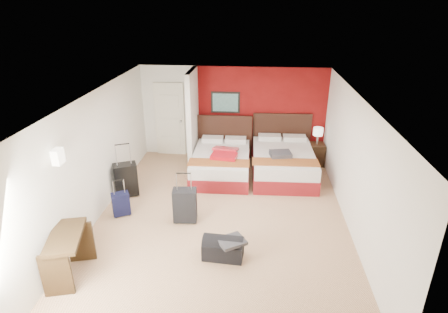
# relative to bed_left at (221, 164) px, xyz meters

# --- Properties ---
(ground) EXTENTS (6.50, 6.50, 0.00)m
(ground) POSITION_rel_bed_left_xyz_m (0.20, -1.93, -0.30)
(ground) COLOR #D5AC83
(ground) RESTS_ON ground
(room_walls) EXTENTS (5.02, 6.52, 2.50)m
(room_walls) POSITION_rel_bed_left_xyz_m (-1.21, -0.51, 0.96)
(room_walls) COLOR white
(room_walls) RESTS_ON ground
(red_accent_panel) EXTENTS (3.50, 0.04, 2.50)m
(red_accent_panel) POSITION_rel_bed_left_xyz_m (0.95, 1.30, 0.95)
(red_accent_panel) COLOR maroon
(red_accent_panel) RESTS_ON ground
(partition_wall) EXTENTS (0.12, 1.20, 2.50)m
(partition_wall) POSITION_rel_bed_left_xyz_m (-0.80, 0.68, 0.95)
(partition_wall) COLOR silver
(partition_wall) RESTS_ON ground
(entry_door) EXTENTS (0.82, 0.06, 2.05)m
(entry_door) POSITION_rel_bed_left_xyz_m (-1.55, 1.27, 0.73)
(entry_door) COLOR silver
(entry_door) RESTS_ON ground
(bed_left) EXTENTS (1.43, 2.02, 0.60)m
(bed_left) POSITION_rel_bed_left_xyz_m (0.00, 0.00, 0.00)
(bed_left) COLOR white
(bed_left) RESTS_ON ground
(bed_right) EXTENTS (1.55, 2.18, 0.64)m
(bed_right) POSITION_rel_bed_left_xyz_m (1.54, 0.12, 0.02)
(bed_right) COLOR white
(bed_right) RESTS_ON ground
(red_suitcase_open) EXTENTS (0.71, 0.91, 0.10)m
(red_suitcase_open) POSITION_rel_bed_left_xyz_m (0.10, -0.10, 0.35)
(red_suitcase_open) COLOR #B50F1A
(red_suitcase_open) RESTS_ON bed_left
(jacket_bundle) EXTENTS (0.55, 0.47, 0.12)m
(jacket_bundle) POSITION_rel_bed_left_xyz_m (1.44, -0.18, 0.40)
(jacket_bundle) COLOR #3F3E43
(jacket_bundle) RESTS_ON bed_right
(nightstand) EXTENTS (0.44, 0.44, 0.59)m
(nightstand) POSITION_rel_bed_left_xyz_m (2.45, 0.87, -0.01)
(nightstand) COLOR black
(nightstand) RESTS_ON ground
(table_lamp) EXTENTS (0.27, 0.27, 0.45)m
(table_lamp) POSITION_rel_bed_left_xyz_m (2.45, 0.87, 0.51)
(table_lamp) COLOR silver
(table_lamp) RESTS_ON nightstand
(suitcase_black) EXTENTS (0.58, 0.49, 0.75)m
(suitcase_black) POSITION_rel_bed_left_xyz_m (-2.02, -1.23, 0.07)
(suitcase_black) COLOR black
(suitcase_black) RESTS_ON ground
(suitcase_charcoal) EXTENTS (0.48, 0.32, 0.68)m
(suitcase_charcoal) POSITION_rel_bed_left_xyz_m (-0.51, -2.15, 0.04)
(suitcase_charcoal) COLOR black
(suitcase_charcoal) RESTS_ON ground
(suitcase_navy) EXTENTS (0.40, 0.35, 0.48)m
(suitcase_navy) POSITION_rel_bed_left_xyz_m (-1.86, -2.05, -0.06)
(suitcase_navy) COLOR black
(suitcase_navy) RESTS_ON ground
(duffel_bag) EXTENTS (0.72, 0.42, 0.35)m
(duffel_bag) POSITION_rel_bed_left_xyz_m (0.34, -3.20, -0.13)
(duffel_bag) COLOR black
(duffel_bag) RESTS_ON ground
(jacket_draped) EXTENTS (0.56, 0.54, 0.06)m
(jacket_draped) POSITION_rel_bed_left_xyz_m (0.49, -3.25, 0.08)
(jacket_draped) COLOR #353539
(jacket_draped) RESTS_ON duffel_bag
(desk) EXTENTS (0.70, 1.05, 0.80)m
(desk) POSITION_rel_bed_left_xyz_m (-2.03, -3.89, 0.10)
(desk) COLOR #312110
(desk) RESTS_ON ground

